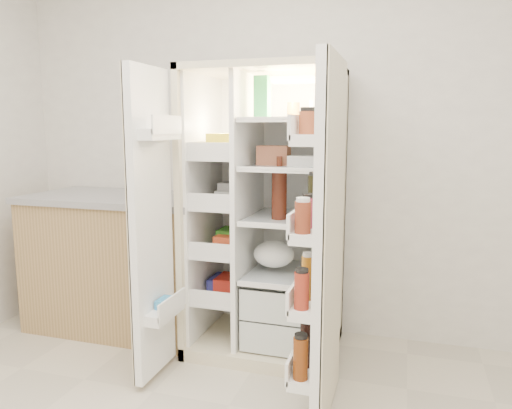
% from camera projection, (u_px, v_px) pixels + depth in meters
% --- Properties ---
extents(wall_back, '(4.00, 0.02, 2.70)m').
position_uv_depth(wall_back, '(283.00, 140.00, 3.36)').
color(wall_back, silver).
rests_on(wall_back, floor).
extents(refrigerator, '(0.92, 0.70, 1.80)m').
position_uv_depth(refrigerator, '(270.00, 235.00, 3.13)').
color(refrigerator, beige).
rests_on(refrigerator, floor).
extents(freezer_door, '(0.15, 0.40, 1.72)m').
position_uv_depth(freezer_door, '(152.00, 226.00, 2.69)').
color(freezer_door, white).
rests_on(freezer_door, floor).
extents(fridge_door, '(0.17, 0.58, 1.72)m').
position_uv_depth(fridge_door, '(324.00, 246.00, 2.32)').
color(fridge_door, white).
rests_on(fridge_door, floor).
extents(kitchen_counter, '(1.33, 0.71, 0.97)m').
position_uv_depth(kitchen_counter, '(124.00, 261.00, 3.48)').
color(kitchen_counter, '#A58452').
rests_on(kitchen_counter, floor).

